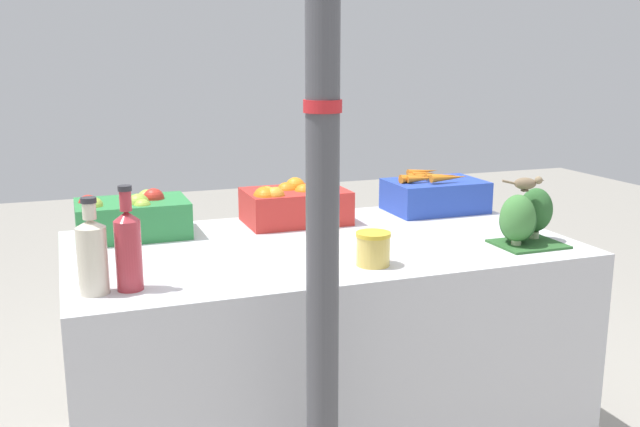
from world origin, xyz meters
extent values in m
cube|color=silver|center=(0.00, 0.00, 0.37)|extent=(1.67, 0.93, 0.75)
cylinder|color=#4C4C51|center=(-0.22, -0.63, 1.14)|extent=(0.08, 0.08, 2.28)
cylinder|color=red|center=(-0.22, -0.63, 1.26)|extent=(0.09, 0.09, 0.03)
cube|color=#2D8442|center=(-0.59, 0.31, 0.81)|extent=(0.38, 0.26, 0.13)
sphere|color=#9EBC42|center=(-0.57, 0.26, 0.87)|extent=(0.08, 0.08, 0.08)
sphere|color=#9EBC42|center=(-0.53, 0.37, 0.86)|extent=(0.08, 0.08, 0.08)
sphere|color=#9EBC42|center=(-0.72, 0.29, 0.86)|extent=(0.08, 0.08, 0.08)
sphere|color=red|center=(-0.73, 0.34, 0.87)|extent=(0.07, 0.07, 0.07)
sphere|color=#9EBC42|center=(-0.72, 0.26, 0.87)|extent=(0.06, 0.06, 0.06)
sphere|color=#9EBC42|center=(-0.56, 0.23, 0.86)|extent=(0.06, 0.06, 0.06)
sphere|color=red|center=(-0.51, 0.32, 0.87)|extent=(0.08, 0.08, 0.08)
cube|color=red|center=(0.01, 0.31, 0.81)|extent=(0.38, 0.26, 0.13)
sphere|color=orange|center=(0.11, 0.35, 0.87)|extent=(0.08, 0.08, 0.08)
sphere|color=orange|center=(-0.09, 0.23, 0.87)|extent=(0.07, 0.07, 0.07)
sphere|color=orange|center=(0.09, 0.24, 0.87)|extent=(0.07, 0.07, 0.07)
sphere|color=orange|center=(-0.11, 0.25, 0.87)|extent=(0.08, 0.08, 0.08)
sphere|color=orange|center=(-0.12, 0.25, 0.86)|extent=(0.09, 0.09, 0.09)
sphere|color=orange|center=(0.04, 0.28, 0.86)|extent=(0.08, 0.08, 0.08)
sphere|color=orange|center=(-0.01, 0.33, 0.86)|extent=(0.08, 0.08, 0.08)
sphere|color=orange|center=(0.03, 0.36, 0.87)|extent=(0.08, 0.08, 0.08)
sphere|color=orange|center=(-0.12, 0.23, 0.86)|extent=(0.08, 0.08, 0.08)
cube|color=#2847B7|center=(0.61, 0.31, 0.81)|extent=(0.38, 0.26, 0.13)
cone|color=orange|center=(0.60, 0.40, 0.90)|extent=(0.15, 0.05, 0.03)
cone|color=orange|center=(0.63, 0.24, 0.90)|extent=(0.17, 0.04, 0.03)
cone|color=orange|center=(0.53, 0.33, 0.89)|extent=(0.14, 0.05, 0.03)
cone|color=orange|center=(0.52, 0.32, 0.89)|extent=(0.16, 0.08, 0.03)
cone|color=orange|center=(0.54, 0.28, 0.89)|extent=(0.14, 0.03, 0.03)
cone|color=orange|center=(0.59, 0.37, 0.89)|extent=(0.14, 0.04, 0.03)
cone|color=orange|center=(0.60, 0.38, 0.89)|extent=(0.13, 0.05, 0.03)
cone|color=orange|center=(0.64, 0.31, 0.89)|extent=(0.14, 0.03, 0.03)
cube|color=#2D602D|center=(0.64, -0.28, 0.75)|extent=(0.22, 0.18, 0.01)
ellipsoid|color=#2D602D|center=(0.70, -0.23, 0.86)|extent=(0.11, 0.11, 0.15)
cylinder|color=#B2C693|center=(0.70, -0.23, 0.77)|extent=(0.03, 0.03, 0.02)
ellipsoid|color=#2D602D|center=(0.61, -0.26, 0.83)|extent=(0.12, 0.12, 0.15)
cylinder|color=#B2C693|center=(0.61, -0.26, 0.77)|extent=(0.03, 0.03, 0.02)
ellipsoid|color=#427F3D|center=(0.59, -0.28, 0.85)|extent=(0.12, 0.12, 0.16)
cylinder|color=#B2C693|center=(0.59, -0.28, 0.77)|extent=(0.03, 0.03, 0.02)
cylinder|color=beige|center=(-0.75, -0.29, 0.84)|extent=(0.08, 0.08, 0.18)
cone|color=beige|center=(-0.75, -0.29, 0.94)|extent=(0.08, 0.08, 0.02)
cylinder|color=beige|center=(-0.75, -0.29, 0.97)|extent=(0.04, 0.04, 0.04)
cylinder|color=#2D2D33|center=(-0.75, -0.29, 1.00)|extent=(0.04, 0.04, 0.01)
cylinder|color=#B2333D|center=(-0.65, -0.29, 0.84)|extent=(0.07, 0.07, 0.19)
cone|color=#B2333D|center=(-0.65, -0.29, 0.95)|extent=(0.07, 0.07, 0.03)
cylinder|color=#B2333D|center=(-0.65, -0.29, 0.99)|extent=(0.03, 0.03, 0.05)
cylinder|color=#2D2D33|center=(-0.65, -0.29, 1.03)|extent=(0.04, 0.04, 0.01)
cylinder|color=#DBBC56|center=(0.06, -0.31, 0.79)|extent=(0.10, 0.10, 0.09)
cylinder|color=gold|center=(0.06, -0.31, 0.85)|extent=(0.11, 0.11, 0.01)
cube|color=#4C3D2D|center=(0.62, -0.26, 0.93)|extent=(0.02, 0.02, 0.01)
ellipsoid|color=#7A664C|center=(0.62, -0.26, 0.96)|extent=(0.08, 0.06, 0.04)
sphere|color=#897556|center=(0.66, -0.28, 0.97)|extent=(0.03, 0.03, 0.03)
cone|color=#4C3D28|center=(0.67, -0.29, 0.97)|extent=(0.02, 0.01, 0.01)
cube|color=#7A664C|center=(0.58, -0.24, 0.96)|extent=(0.04, 0.03, 0.01)
camera|label=1|loc=(-0.80, -2.20, 1.37)|focal=40.00mm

